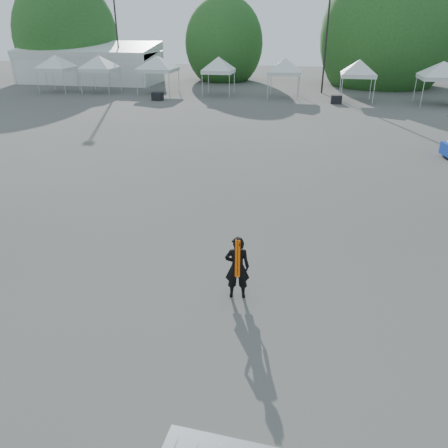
# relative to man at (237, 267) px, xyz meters

# --- Properties ---
(ground) EXTENTS (120.00, 120.00, 0.00)m
(ground) POSITION_rel_man_xyz_m (-0.89, 2.83, -0.81)
(ground) COLOR #474442
(ground) RESTS_ON ground
(marquee) EXTENTS (15.00, 6.25, 4.23)m
(marquee) POSITION_rel_man_xyz_m (-22.89, 37.83, 1.16)
(marquee) COLOR silver
(marquee) RESTS_ON ground
(light_pole_west) EXTENTS (0.60, 0.25, 10.30)m
(light_pole_west) POSITION_rel_man_xyz_m (-18.89, 36.83, 4.96)
(light_pole_west) COLOR black
(light_pole_west) RESTS_ON ground
(light_pole_east) EXTENTS (0.60, 0.25, 9.80)m
(light_pole_east) POSITION_rel_man_xyz_m (2.11, 34.83, 4.71)
(light_pole_east) COLOR black
(light_pole_east) RESTS_ON ground
(tree_far_w) EXTENTS (4.80, 4.80, 7.30)m
(tree_far_w) POSITION_rel_man_xyz_m (-26.89, 40.83, 3.73)
(tree_far_w) COLOR #382314
(tree_far_w) RESTS_ON ground
(tree_mid_w) EXTENTS (4.16, 4.16, 6.33)m
(tree_mid_w) POSITION_rel_man_xyz_m (-8.89, 42.83, 3.12)
(tree_mid_w) COLOR #382314
(tree_mid_w) RESTS_ON ground
(tree_mid_e) EXTENTS (5.12, 5.12, 7.79)m
(tree_mid_e) POSITION_rel_man_xyz_m (8.11, 41.83, 4.03)
(tree_mid_e) COLOR #382314
(tree_mid_e) RESTS_ON ground
(tent_a) EXTENTS (4.08, 4.08, 3.88)m
(tent_a) POSITION_rel_man_xyz_m (-22.54, 30.70, 2.25)
(tent_a) COLOR silver
(tent_a) RESTS_ON ground
(tent_b) EXTENTS (4.13, 4.13, 3.88)m
(tent_b) POSITION_rel_man_xyz_m (-18.37, 31.06, 2.25)
(tent_b) COLOR silver
(tent_b) RESTS_ON ground
(tent_c) EXTENTS (4.59, 4.59, 3.88)m
(tent_c) POSITION_rel_man_xyz_m (-12.92, 31.70, 2.25)
(tent_c) COLOR silver
(tent_c) RESTS_ON ground
(tent_d) EXTENTS (3.74, 3.74, 3.88)m
(tent_d) POSITION_rel_man_xyz_m (-7.12, 31.43, 2.25)
(tent_d) COLOR silver
(tent_d) RESTS_ON ground
(tent_e) EXTENTS (3.88, 3.88, 3.88)m
(tent_e) POSITION_rel_man_xyz_m (-1.23, 31.34, 2.25)
(tent_e) COLOR silver
(tent_e) RESTS_ON ground
(tent_f) EXTENTS (3.89, 3.89, 3.88)m
(tent_f) POSITION_rel_man_xyz_m (4.90, 30.66, 2.25)
(tent_f) COLOR silver
(tent_f) RESTS_ON ground
(tent_g) EXTENTS (4.52, 4.52, 3.88)m
(tent_g) POSITION_rel_man_xyz_m (11.23, 30.20, 2.25)
(tent_g) COLOR silver
(tent_g) RESTS_ON ground
(man) EXTENTS (0.65, 0.48, 1.62)m
(man) POSITION_rel_man_xyz_m (0.00, 0.00, 0.00)
(man) COLOR black
(man) RESTS_ON ground
(crate_west) EXTENTS (0.93, 0.76, 0.67)m
(crate_west) POSITION_rel_man_xyz_m (-11.66, 27.70, -0.48)
(crate_west) COLOR black
(crate_west) RESTS_ON ground
(crate_mid) EXTENTS (0.87, 0.69, 0.67)m
(crate_mid) POSITION_rel_man_xyz_m (3.26, 29.00, -0.47)
(crate_mid) COLOR black
(crate_mid) RESTS_ON ground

